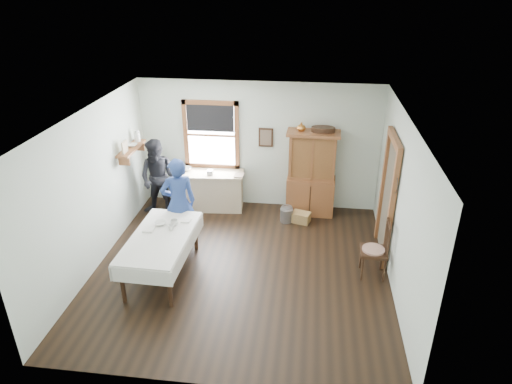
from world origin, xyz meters
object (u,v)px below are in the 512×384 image
Objects in this scene: spindle_chair at (374,249)px; woman_blue at (179,206)px; work_counter at (210,191)px; dining_table at (162,255)px; wicker_basket at (301,217)px; pail at (287,215)px; china_hutch at (311,174)px; figure_dark at (159,181)px.

spindle_chair is 0.64× the size of woman_blue.
work_counter is 0.90× the size of woman_blue.
wicker_basket is at bearing 42.64° from dining_table.
woman_blue reaches higher than work_counter.
pail is at bearing -179.47° from wicker_basket.
work_counter is at bearing 167.44° from pail.
spindle_chair is 2.30m from pail.
woman_blue reaches higher than dining_table.
china_hutch is 1.12× the size of woman_blue.
spindle_chair is 4.51m from figure_dark.
work_counter is at bearing -123.16° from woman_blue.
dining_table is (-2.42, -2.51, -0.53)m from china_hutch.
woman_blue reaches higher than spindle_chair.
spindle_chair is (3.22, -2.04, 0.10)m from work_counter.
woman_blue is 1.05× the size of figure_dark.
wicker_basket is at bearing -108.87° from china_hutch.
pail is at bearing -17.15° from work_counter.
spindle_chair is (1.08, -2.11, -0.38)m from china_hutch.
woman_blue is (-1.90, -1.12, 0.66)m from pail.
dining_table is 1.22× the size of figure_dark.
pail is 0.19× the size of figure_dark.
wicker_basket is 2.56m from woman_blue.
woman_blue reaches higher than wicker_basket.
spindle_chair is 0.68× the size of figure_dark.
work_counter is 1.56m from woman_blue.
china_hutch reaches higher than woman_blue.
figure_dark is (-0.97, -0.38, 0.34)m from work_counter.
spindle_chair is 2.85× the size of wicker_basket.
pail is (-1.54, 1.67, -0.37)m from spindle_chair.
dining_table is 3.52m from spindle_chair.
wicker_basket is (-0.17, -0.44, -0.79)m from china_hutch.
wicker_basket is at bearing -177.72° from woman_blue.
woman_blue is at bearing -144.78° from china_hutch.
pail is at bearing 46.63° from dining_table.
figure_dark is at bearing -169.90° from china_hutch.
woman_blue is at bearing -149.62° from pail.
dining_table is 5.13× the size of wicker_basket.
china_hutch reaches higher than figure_dark.
spindle_chair is 3.65× the size of pail.
woman_blue reaches higher than pail.
work_counter is 2.03m from wicker_basket.
wicker_basket is (0.30, 0.00, -0.03)m from pail.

